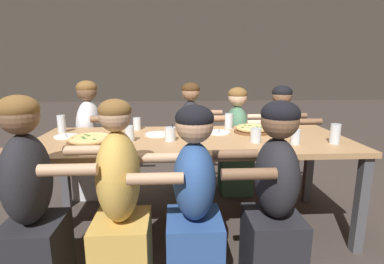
# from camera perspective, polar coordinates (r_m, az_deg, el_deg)

# --- Properties ---
(ground_plane) EXTENTS (18.00, 18.00, 0.00)m
(ground_plane) POSITION_cam_1_polar(r_m,az_deg,el_deg) (2.63, 0.00, -17.41)
(ground_plane) COLOR #423833
(ground_plane) RESTS_ON ground
(dining_table) EXTENTS (2.44, 0.95, 0.76)m
(dining_table) POSITION_cam_1_polar(r_m,az_deg,el_deg) (2.36, 0.00, -2.83)
(dining_table) COLOR tan
(dining_table) RESTS_ON ground
(pizza_board_main) EXTENTS (0.30, 0.30, 0.05)m
(pizza_board_main) POSITION_cam_1_polar(r_m,az_deg,el_deg) (2.59, 11.30, 0.52)
(pizza_board_main) COLOR brown
(pizza_board_main) RESTS_ON dining_table
(pizza_board_second) EXTENTS (0.34, 0.34, 0.06)m
(pizza_board_second) POSITION_cam_1_polar(r_m,az_deg,el_deg) (2.29, -18.71, -1.47)
(pizza_board_second) COLOR brown
(pizza_board_second) RESTS_ON dining_table
(empty_plate_a) EXTENTS (0.21, 0.21, 0.02)m
(empty_plate_a) POSITION_cam_1_polar(r_m,az_deg,el_deg) (2.47, -6.44, -0.42)
(empty_plate_a) COLOR white
(empty_plate_a) RESTS_ON dining_table
(empty_plate_b) EXTENTS (0.18, 0.18, 0.02)m
(empty_plate_b) POSITION_cam_1_polar(r_m,az_deg,el_deg) (2.58, -22.83, -0.77)
(empty_plate_b) COLOR white
(empty_plate_b) RESTS_ON dining_table
(empty_plate_c) EXTENTS (0.20, 0.20, 0.02)m
(empty_plate_c) POSITION_cam_1_polar(r_m,az_deg,el_deg) (2.54, 5.08, -0.05)
(empty_plate_c) COLOR white
(empty_plate_c) RESTS_ON dining_table
(cocktail_glass_blue) EXTENTS (0.08, 0.08, 0.13)m
(cocktail_glass_blue) POSITION_cam_1_polar(r_m,az_deg,el_deg) (2.26, -4.19, -0.53)
(cocktail_glass_blue) COLOR silver
(cocktail_glass_blue) RESTS_ON dining_table
(drinking_glass_a) EXTENTS (0.07, 0.07, 0.11)m
(drinking_glass_a) POSITION_cam_1_polar(r_m,az_deg,el_deg) (2.29, 19.11, -1.02)
(drinking_glass_a) COLOR silver
(drinking_glass_a) RESTS_ON dining_table
(drinking_glass_b) EXTENTS (0.08, 0.08, 0.11)m
(drinking_glass_b) POSITION_cam_1_polar(r_m,az_deg,el_deg) (2.26, 12.04, -0.80)
(drinking_glass_b) COLOR silver
(drinking_glass_b) RESTS_ON dining_table
(drinking_glass_c) EXTENTS (0.07, 0.07, 0.15)m
(drinking_glass_c) POSITION_cam_1_polar(r_m,az_deg,el_deg) (2.76, -23.60, 1.28)
(drinking_glass_c) COLOR silver
(drinking_glass_c) RESTS_ON dining_table
(drinking_glass_d) EXTENTS (0.07, 0.07, 0.14)m
(drinking_glass_d) POSITION_cam_1_polar(r_m,az_deg,el_deg) (2.41, 25.58, -0.52)
(drinking_glass_d) COLOR silver
(drinking_glass_d) RESTS_ON dining_table
(drinking_glass_e) EXTENTS (0.07, 0.07, 0.11)m
(drinking_glass_e) POSITION_cam_1_polar(r_m,az_deg,el_deg) (2.69, -10.44, 1.44)
(drinking_glass_e) COLOR silver
(drinking_glass_e) RESTS_ON dining_table
(drinking_glass_f) EXTENTS (0.07, 0.07, 0.14)m
(drinking_glass_f) POSITION_cam_1_polar(r_m,az_deg,el_deg) (2.72, 7.00, 1.91)
(drinking_glass_f) COLOR silver
(drinking_glass_f) RESTS_ON dining_table
(drinking_glass_g) EXTENTS (0.07, 0.07, 0.12)m
(drinking_glass_g) POSITION_cam_1_polar(r_m,az_deg,el_deg) (2.28, -11.78, -0.49)
(drinking_glass_g) COLOR silver
(drinking_glass_g) RESTS_ON dining_table
(diner_far_center) EXTENTS (0.51, 0.40, 1.15)m
(diner_far_center) POSITION_cam_1_polar(r_m,az_deg,el_deg) (3.08, -0.17, -2.36)
(diner_far_center) COLOR #232328
(diner_far_center) RESTS_ON ground
(diner_far_right) EXTENTS (0.51, 0.40, 1.12)m
(diner_far_right) POSITION_cam_1_polar(r_m,az_deg,el_deg) (3.26, 16.29, -2.12)
(diner_far_right) COLOR #B22D2D
(diner_far_right) RESTS_ON ground
(diner_near_left) EXTENTS (0.51, 0.40, 1.17)m
(diner_near_left) POSITION_cam_1_polar(r_m,az_deg,el_deg) (1.94, -28.49, -12.55)
(diner_near_left) COLOR #232328
(diner_near_left) RESTS_ON ground
(diner_far_left) EXTENTS (0.51, 0.40, 1.17)m
(diner_far_left) POSITION_cam_1_polar(r_m,az_deg,el_deg) (3.18, -18.66, -2.21)
(diner_far_left) COLOR silver
(diner_far_left) RESTS_ON ground
(diner_near_midright) EXTENTS (0.51, 0.40, 1.13)m
(diner_near_midright) POSITION_cam_1_polar(r_m,az_deg,el_deg) (1.86, 15.36, -12.98)
(diner_near_midright) COLOR #232328
(diner_near_midright) RESTS_ON ground
(diner_far_midright) EXTENTS (0.51, 0.40, 1.10)m
(diner_far_midright) POSITION_cam_1_polar(r_m,az_deg,el_deg) (3.14, 8.44, -2.53)
(diner_far_midright) COLOR #477556
(diner_far_midright) RESTS_ON ground
(diner_near_midleft) EXTENTS (0.51, 0.40, 1.15)m
(diner_near_midleft) POSITION_cam_1_polar(r_m,az_deg,el_deg) (1.80, -13.61, -14.18)
(diner_near_midleft) COLOR gold
(diner_near_midleft) RESTS_ON ground
(diner_near_center) EXTENTS (0.51, 0.40, 1.11)m
(diner_near_center) POSITION_cam_1_polar(r_m,az_deg,el_deg) (1.77, 0.31, -14.16)
(diner_near_center) COLOR #2D5193
(diner_near_center) RESTS_ON ground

